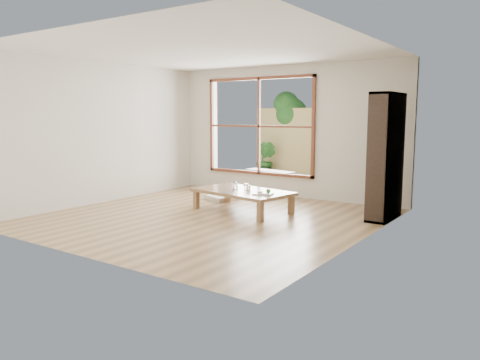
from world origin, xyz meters
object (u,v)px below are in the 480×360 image
object	(u,v)px
low_table	(242,193)
bookshelf	(386,157)
food_tray	(264,193)
garden_bench	(270,173)

from	to	relation	value
low_table	bookshelf	bearing A→B (deg)	29.65
low_table	food_tray	bearing A→B (deg)	-7.83
food_tray	garden_bench	distance (m)	2.97
low_table	garden_bench	size ratio (longest dim) A/B	1.45
low_table	garden_bench	bearing A→B (deg)	119.82
bookshelf	garden_bench	xyz separation A→B (m)	(-3.07, 1.64, -0.64)
bookshelf	low_table	bearing A→B (deg)	-159.76
low_table	garden_bench	xyz separation A→B (m)	(-0.91, 2.44, 0.02)
low_table	bookshelf	size ratio (longest dim) A/B	0.91
low_table	food_tray	size ratio (longest dim) A/B	5.32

